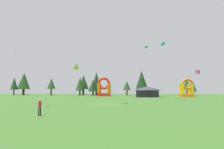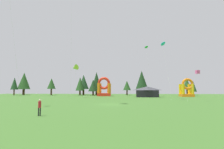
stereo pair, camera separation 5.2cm
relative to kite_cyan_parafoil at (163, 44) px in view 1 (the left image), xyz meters
name	(u,v)px [view 1 (the left image)]	position (x,y,z in m)	size (l,w,h in m)	color
ground_plane	(109,104)	(-13.35, -14.00, -14.70)	(120.00, 120.00, 0.00)	#3D6B28
kite_cyan_parafoil	(163,44)	(0.00, 0.00, 0.00)	(1.29, 5.52, 15.25)	#19B7CC
kite_pink_box	(197,72)	(6.23, -5.60, -8.07)	(3.31, 1.24, 7.04)	#EA599E
kite_lime_delta	(75,68)	(-25.70, 7.62, -5.31)	(2.62, 3.47, 10.46)	#8CD826
kite_green_parafoil	(146,47)	(-2.20, 14.65, 2.68)	(1.86, 4.14, 17.87)	green
person_left_edge	(40,106)	(-19.83, -27.54, -13.65)	(0.41, 0.41, 1.77)	black
inflatable_orange_dome	(104,89)	(-17.60, 20.14, -11.97)	(4.95, 4.28, 7.17)	red
inflatable_blue_arch	(187,90)	(11.91, 16.44, -12.22)	(4.22, 3.79, 6.43)	orange
festival_tent	(147,92)	(-2.42, 12.94, -12.93)	(7.12, 3.40, 3.55)	black
tree_row_0	(14,84)	(-57.07, 26.47, -9.72)	(2.94, 2.94, 7.66)	#4C331E
tree_row_1	(24,81)	(-54.69, 29.63, -8.49)	(5.34, 5.34, 9.97)	#4C331E
tree_row_2	(51,84)	(-41.43, 28.09, -9.76)	(3.62, 3.62, 7.32)	#4C331E
tree_row_3	(80,84)	(-28.73, 27.77, -9.92)	(3.39, 3.39, 7.67)	#4C331E
tree_row_4	(80,84)	(-28.55, 26.96, -9.91)	(3.77, 3.77, 7.67)	#4C331E
tree_row_5	(83,82)	(-27.95, 30.97, -8.97)	(4.62, 4.62, 8.93)	#4C331E
tree_row_6	(93,86)	(-22.81, 26.18, -10.63)	(4.00, 4.00, 6.56)	#4C331E
tree_row_7	(96,81)	(-22.07, 30.73, -8.52)	(4.54, 4.54, 10.14)	#4C331E
tree_row_8	(127,86)	(-8.54, 30.99, -10.57)	(3.40, 3.40, 6.26)	#4C331E
tree_row_9	(142,80)	(-2.06, 30.50, -8.10)	(5.27, 5.27, 10.63)	#4C331E
tree_row_10	(187,83)	(16.81, 29.29, -9.60)	(3.05, 3.05, 7.60)	#4C331E
tree_row_11	(193,86)	(19.74, 30.02, -10.89)	(2.71, 2.71, 6.16)	#4C331E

